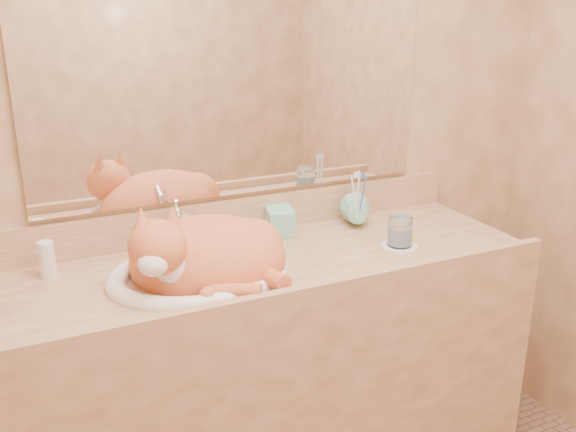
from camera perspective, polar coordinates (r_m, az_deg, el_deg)
name	(u,v)px	position (r m, az deg, el deg)	size (l,w,h in m)	color
wall_back	(236,113)	(2.06, -4.64, 9.11)	(2.40, 0.02, 2.50)	#9B6C46
vanity_counter	(273,382)	(2.13, -1.34, -14.54)	(1.60, 0.55, 0.85)	#986644
mirror	(236,68)	(2.03, -4.63, 12.96)	(1.30, 0.02, 0.80)	white
sink_basin	(198,251)	(1.81, -8.03, -3.06)	(0.51, 0.42, 0.16)	white
faucet	(178,229)	(1.98, -9.72, -1.14)	(0.04, 0.11, 0.16)	silver
cat	(202,253)	(1.80, -7.62, -3.26)	(0.45, 0.37, 0.24)	#D25A30
soap_dispenser	(283,211)	(2.06, -0.41, 0.43)	(0.09, 0.09, 0.19)	#7DC8AF
toothbrush_cup	(358,217)	(2.16, 6.24, -0.07)	(0.11, 0.11, 0.10)	#7DC8AF
toothbrushes	(359,196)	(2.14, 6.31, 1.80)	(0.03, 0.03, 0.21)	white
saucer	(399,247)	(2.05, 9.86, -2.69)	(0.12, 0.12, 0.01)	white
water_glass	(400,232)	(2.03, 9.94, -1.37)	(0.08, 0.08, 0.09)	white
lotion_bottle	(47,260)	(1.91, -20.64, -3.68)	(0.04, 0.04, 0.11)	white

